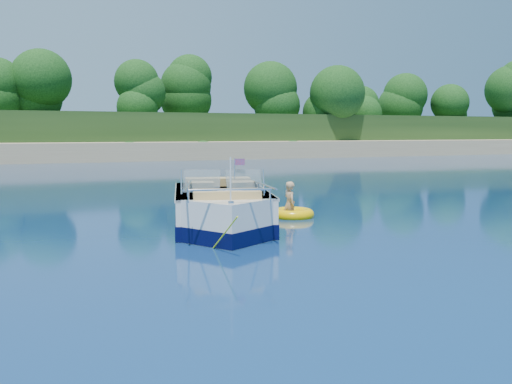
% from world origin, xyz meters
% --- Properties ---
extents(ground, '(160.00, 160.00, 0.00)m').
position_xyz_m(ground, '(0.00, 0.00, 0.00)').
color(ground, '#0A1B47').
rests_on(ground, ground).
extents(shoreline, '(170.00, 59.00, 6.00)m').
position_xyz_m(shoreline, '(0.00, 63.77, 0.98)').
color(shoreline, tan).
rests_on(shoreline, ground).
extents(treeline, '(150.00, 7.12, 8.19)m').
position_xyz_m(treeline, '(0.04, 41.01, 5.55)').
color(treeline, '#311B10').
rests_on(treeline, ground).
extents(motorboat, '(3.26, 6.16, 2.09)m').
position_xyz_m(motorboat, '(-1.75, 2.12, 0.41)').
color(motorboat, silver).
rests_on(motorboat, ground).
extents(tow_tube, '(1.21, 1.21, 0.32)m').
position_xyz_m(tow_tube, '(0.68, 3.16, 0.08)').
color(tow_tube, '#FFC002').
rests_on(tow_tube, ground).
extents(boy, '(0.34, 0.73, 1.42)m').
position_xyz_m(boy, '(0.62, 3.26, 0.00)').
color(boy, tan).
rests_on(boy, ground).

